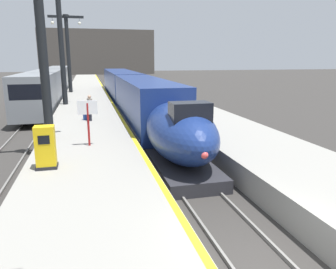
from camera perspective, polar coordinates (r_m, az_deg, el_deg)
The scene contains 17 objects.
platform_left at distance 31.10m, azimuth -14.06°, elevation 4.52°, with size 4.80×110.00×1.05m, color gray.
platform_right at distance 32.10m, azimuth 0.59°, elevation 5.18°, with size 4.80×110.00×1.05m, color gray.
platform_left_safety_stripe at distance 31.10m, azimuth -9.90°, elevation 5.71°, with size 0.20×107.80×0.01m, color yellow.
rail_main_left at distance 34.03m, azimuth -8.46°, elevation 4.71°, with size 0.08×110.00×0.12m, color slate.
rail_main_right at distance 34.21m, azimuth -5.95°, elevation 4.82°, with size 0.08×110.00×0.12m, color slate.
rail_secondary_left at distance 34.24m, azimuth -22.10°, elevation 3.93°, with size 0.08×110.00×0.12m, color slate.
rail_secondary_right at distance 34.06m, azimuth -19.60°, elevation 4.09°, with size 0.08×110.00×0.12m, color slate.
highspeed_train_main at distance 29.27m, azimuth -6.20°, elevation 7.08°, with size 2.92×37.97×3.60m.
regional_train_adjacent at distance 42.68m, azimuth -19.75°, elevation 8.59°, with size 2.85×36.60×3.80m.
station_column_mid at distance 17.04m, azimuth -21.65°, elevation 18.36°, with size 4.00×0.68×9.64m.
station_column_far at distance 30.21m, azimuth -18.42°, elevation 16.31°, with size 4.00×0.68×9.96m.
station_column_distant at distance 41.17m, azimuth -17.26°, elevation 14.64°, with size 4.00×0.68×8.93m.
passenger_near_edge at distance 21.70m, azimuth -13.63°, elevation 4.94°, with size 0.33×0.55×1.69m.
rolling_suitcase at distance 22.20m, azimuth -14.24°, elevation 3.30°, with size 0.40×0.22×0.98m.
ticket_machine_yellow at distance 12.75m, azimuth -20.76°, elevation -2.38°, with size 0.76×0.62×1.60m.
departure_info_board at distance 15.35m, azimuth -13.96°, elevation 3.56°, with size 0.90×0.10×2.12m.
terminus_back_wall at distance 108.11m, azimuth -12.23°, elevation 14.02°, with size 36.00×2.00×14.00m, color #4C4742.
Camera 1 is at (-3.93, -6.02, 5.04)m, focal length 34.58 mm.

